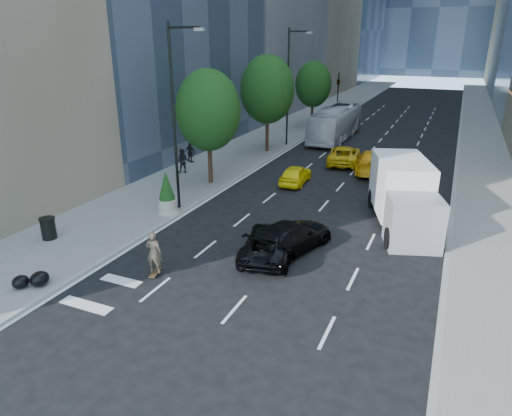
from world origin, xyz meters
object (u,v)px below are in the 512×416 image
at_px(black_sedan_mercedes, 291,236).
at_px(city_bus, 336,123).
at_px(box_truck, 403,194).
at_px(trash_can, 48,229).
at_px(skateboarder, 154,255).
at_px(black_sedan_lincoln, 270,242).
at_px(planter_shrub, 167,193).

relative_size(black_sedan_mercedes, city_bus, 0.44).
distance_m(city_bus, box_truck, 21.89).
relative_size(box_truck, trash_can, 7.25).
relative_size(skateboarder, black_sedan_lincoln, 0.39).
distance_m(black_sedan_mercedes, box_truck, 6.89).
bearing_deg(trash_can, box_truck, 30.39).
bearing_deg(black_sedan_lincoln, box_truck, -140.56).
xyz_separation_m(skateboarder, planter_shrub, (-3.40, 6.00, 0.39)).
distance_m(skateboarder, planter_shrub, 6.91).
xyz_separation_m(black_sedan_mercedes, planter_shrub, (-7.80, 1.49, 0.59)).
bearing_deg(black_sedan_mercedes, city_bus, -62.82).
relative_size(trash_can, planter_shrub, 0.42).
xyz_separation_m(black_sedan_mercedes, box_truck, (4.31, 5.28, 1.00)).
xyz_separation_m(skateboarder, black_sedan_mercedes, (4.40, 4.51, -0.20)).
xyz_separation_m(skateboarder, city_bus, (0.00, 29.86, 0.64)).
distance_m(skateboarder, box_truck, 13.13).
bearing_deg(planter_shrub, city_bus, 81.89).
distance_m(black_sedan_lincoln, city_bus, 26.50).
bearing_deg(city_bus, box_truck, -66.37).
distance_m(trash_can, planter_shrub, 6.27).
height_order(black_sedan_lincoln, trash_can, black_sedan_lincoln).
distance_m(skateboarder, black_sedan_lincoln, 5.20).
height_order(city_bus, box_truck, box_truck).
height_order(black_sedan_mercedes, city_bus, city_bus).
bearing_deg(box_truck, black_sedan_mercedes, -147.45).
height_order(skateboarder, trash_can, skateboarder).
distance_m(skateboarder, trash_can, 6.77).
bearing_deg(box_truck, black_sedan_lincoln, -147.39).
xyz_separation_m(black_sedan_mercedes, trash_can, (-11.13, -3.78, -0.05)).
bearing_deg(box_truck, planter_shrub, 179.18).
xyz_separation_m(city_bus, box_truck, (8.71, -20.08, 0.15)).
height_order(box_truck, planter_shrub, box_truck).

